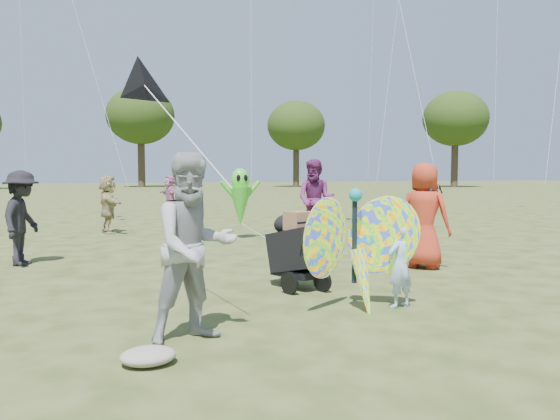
{
  "coord_description": "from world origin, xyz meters",
  "views": [
    {
      "loc": [
        -2.68,
        -5.86,
        1.64
      ],
      "look_at": [
        -0.2,
        1.5,
        1.1
      ],
      "focal_mm": 35.0,
      "sensor_mm": 36.0,
      "label": 1
    }
  ],
  "objects_px": {
    "crowd_a": "(424,215)",
    "crowd_j": "(170,194)",
    "crowd_c": "(426,199)",
    "alien_kite": "(240,200)",
    "crowd_e": "(316,200)",
    "crowd_h": "(433,194)",
    "crowd_d": "(108,204)",
    "crowd_b": "(22,218)",
    "jogging_stroller": "(296,245)",
    "adult_man": "(194,247)",
    "butterfly_kite": "(358,251)",
    "child_girl": "(400,266)"
  },
  "relations": [
    {
      "from": "crowd_a",
      "to": "crowd_j",
      "type": "distance_m",
      "value": 14.4
    },
    {
      "from": "crowd_c",
      "to": "crowd_j",
      "type": "distance_m",
      "value": 10.72
    },
    {
      "from": "alien_kite",
      "to": "crowd_e",
      "type": "bearing_deg",
      "value": -26.19
    },
    {
      "from": "crowd_e",
      "to": "crowd_h",
      "type": "distance_m",
      "value": 10.09
    },
    {
      "from": "crowd_d",
      "to": "crowd_b",
      "type": "bearing_deg",
      "value": 154.05
    },
    {
      "from": "crowd_e",
      "to": "jogging_stroller",
      "type": "relative_size",
      "value": 1.7
    },
    {
      "from": "crowd_b",
      "to": "crowd_h",
      "type": "height_order",
      "value": "crowd_b"
    },
    {
      "from": "crowd_a",
      "to": "crowd_e",
      "type": "height_order",
      "value": "crowd_e"
    },
    {
      "from": "crowd_h",
      "to": "alien_kite",
      "type": "bearing_deg",
      "value": 24.11
    },
    {
      "from": "adult_man",
      "to": "alien_kite",
      "type": "bearing_deg",
      "value": 57.64
    },
    {
      "from": "crowd_b",
      "to": "crowd_e",
      "type": "bearing_deg",
      "value": -59.68
    },
    {
      "from": "adult_man",
      "to": "crowd_c",
      "type": "distance_m",
      "value": 11.43
    },
    {
      "from": "crowd_e",
      "to": "crowd_h",
      "type": "relative_size",
      "value": 1.25
    },
    {
      "from": "crowd_a",
      "to": "crowd_b",
      "type": "bearing_deg",
      "value": 32.39
    },
    {
      "from": "crowd_a",
      "to": "crowd_d",
      "type": "relative_size",
      "value": 1.16
    },
    {
      "from": "crowd_a",
      "to": "butterfly_kite",
      "type": "xyz_separation_m",
      "value": [
        -2.38,
        -2.24,
        -0.19
      ]
    },
    {
      "from": "crowd_c",
      "to": "crowd_h",
      "type": "bearing_deg",
      "value": -133.83
    },
    {
      "from": "crowd_c",
      "to": "jogging_stroller",
      "type": "height_order",
      "value": "crowd_c"
    },
    {
      "from": "butterfly_kite",
      "to": "child_girl",
      "type": "bearing_deg",
      "value": -1.9
    },
    {
      "from": "crowd_a",
      "to": "crowd_b",
      "type": "height_order",
      "value": "crowd_a"
    },
    {
      "from": "crowd_b",
      "to": "crowd_e",
      "type": "xyz_separation_m",
      "value": [
        6.24,
        1.62,
        0.14
      ]
    },
    {
      "from": "crowd_j",
      "to": "alien_kite",
      "type": "relative_size",
      "value": 0.87
    },
    {
      "from": "adult_man",
      "to": "crowd_e",
      "type": "height_order",
      "value": "crowd_e"
    },
    {
      "from": "crowd_c",
      "to": "butterfly_kite",
      "type": "distance_m",
      "value": 9.7
    },
    {
      "from": "crowd_e",
      "to": "crowd_j",
      "type": "height_order",
      "value": "crowd_e"
    },
    {
      "from": "crowd_a",
      "to": "alien_kite",
      "type": "xyz_separation_m",
      "value": [
        -1.95,
        4.93,
        0.07
      ]
    },
    {
      "from": "crowd_e",
      "to": "child_girl",
      "type": "bearing_deg",
      "value": -66.47
    },
    {
      "from": "adult_man",
      "to": "jogging_stroller",
      "type": "relative_size",
      "value": 1.6
    },
    {
      "from": "child_girl",
      "to": "alien_kite",
      "type": "relative_size",
      "value": 0.59
    },
    {
      "from": "adult_man",
      "to": "child_girl",
      "type": "bearing_deg",
      "value": -3.68
    },
    {
      "from": "crowd_h",
      "to": "alien_kite",
      "type": "distance_m",
      "value": 10.96
    },
    {
      "from": "butterfly_kite",
      "to": "jogging_stroller",
      "type": "bearing_deg",
      "value": 99.08
    },
    {
      "from": "jogging_stroller",
      "to": "crowd_j",
      "type": "bearing_deg",
      "value": 65.66
    },
    {
      "from": "adult_man",
      "to": "alien_kite",
      "type": "height_order",
      "value": "adult_man"
    },
    {
      "from": "crowd_b",
      "to": "alien_kite",
      "type": "relative_size",
      "value": 0.96
    },
    {
      "from": "alien_kite",
      "to": "child_girl",
      "type": "bearing_deg",
      "value": -88.91
    },
    {
      "from": "adult_man",
      "to": "jogging_stroller",
      "type": "height_order",
      "value": "adult_man"
    },
    {
      "from": "crowd_c",
      "to": "butterfly_kite",
      "type": "bearing_deg",
      "value": 43.99
    },
    {
      "from": "crowd_c",
      "to": "crowd_e",
      "type": "height_order",
      "value": "crowd_e"
    },
    {
      "from": "adult_man",
      "to": "jogging_stroller",
      "type": "bearing_deg",
      "value": 33.39
    },
    {
      "from": "crowd_c",
      "to": "alien_kite",
      "type": "distance_m",
      "value": 5.6
    },
    {
      "from": "adult_man",
      "to": "crowd_a",
      "type": "distance_m",
      "value": 5.19
    },
    {
      "from": "crowd_h",
      "to": "child_girl",
      "type": "bearing_deg",
      "value": 47.25
    },
    {
      "from": "crowd_e",
      "to": "crowd_a",
      "type": "bearing_deg",
      "value": -48.9
    },
    {
      "from": "crowd_c",
      "to": "crowd_e",
      "type": "relative_size",
      "value": 0.89
    },
    {
      "from": "crowd_a",
      "to": "crowd_c",
      "type": "bearing_deg",
      "value": -70.7
    },
    {
      "from": "crowd_e",
      "to": "jogging_stroller",
      "type": "bearing_deg",
      "value": -78.4
    },
    {
      "from": "child_girl",
      "to": "crowd_j",
      "type": "bearing_deg",
      "value": -103.8
    },
    {
      "from": "adult_man",
      "to": "crowd_h",
      "type": "height_order",
      "value": "adult_man"
    },
    {
      "from": "crowd_c",
      "to": "jogging_stroller",
      "type": "distance_m",
      "value": 8.76
    }
  ]
}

